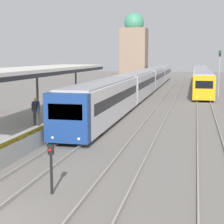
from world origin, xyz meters
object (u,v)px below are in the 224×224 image
train_near (146,80)px  train_far (201,76)px  person_on_platform (36,109)px  signal_mast_far (219,69)px  signal_post_near (51,164)px

train_near → train_far: 15.06m
train_near → person_on_platform: bearing=-93.9°
train_far → person_on_platform: bearing=-102.4°
person_on_platform → train_far: 47.15m
person_on_platform → signal_mast_far: 30.50m
train_near → signal_mast_far: signal_mast_far is taller
person_on_platform → train_near: train_near is taller
person_on_platform → train_far: size_ratio=0.03×
person_on_platform → signal_mast_far: (12.01, 27.99, 1.63)m
person_on_platform → signal_mast_far: bearing=66.8°
signal_post_near → signal_mast_far: (7.89, 35.94, 2.42)m
train_far → signal_mast_far: bearing=-84.0°
train_far → signal_post_near: (-6.00, -53.99, -0.56)m
train_near → signal_mast_far: size_ratio=11.92×
train_far → signal_mast_far: signal_mast_far is taller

